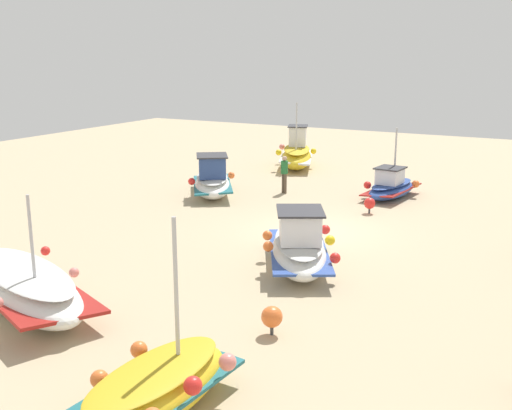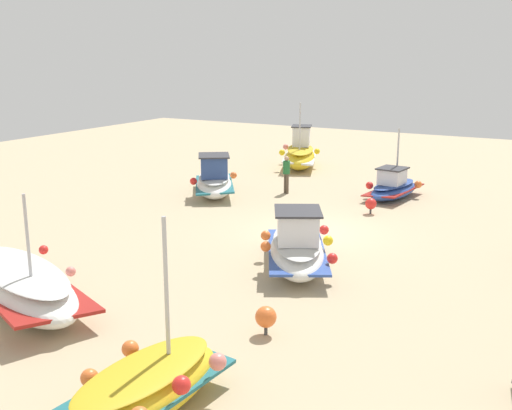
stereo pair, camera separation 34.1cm
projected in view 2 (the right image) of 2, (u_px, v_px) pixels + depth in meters
ground_plane at (313, 232)px, 22.14m from camera, size 57.47×57.47×0.00m
fishing_boat_0 at (297, 247)px, 18.36m from camera, size 4.70×3.54×1.84m
fishing_boat_1 at (393, 188)px, 27.09m from camera, size 3.66×2.19×3.10m
fishing_boat_2 at (300, 154)px, 34.29m from camera, size 5.13×3.31×3.69m
fishing_boat_3 at (214, 181)px, 27.65m from camera, size 4.41×3.71×1.90m
fishing_boat_4 at (22, 285)px, 15.53m from camera, size 3.99×5.85×3.13m
fishing_boat_5 at (146, 388)px, 10.92m from camera, size 3.71×2.13×3.51m
person_walking at (286, 172)px, 27.90m from camera, size 0.32×0.32×1.71m
mooring_buoy_0 at (266, 317)px, 13.98m from camera, size 0.49×0.49×0.68m
mooring_buoy_1 at (371, 204)px, 24.47m from camera, size 0.45×0.45×0.64m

